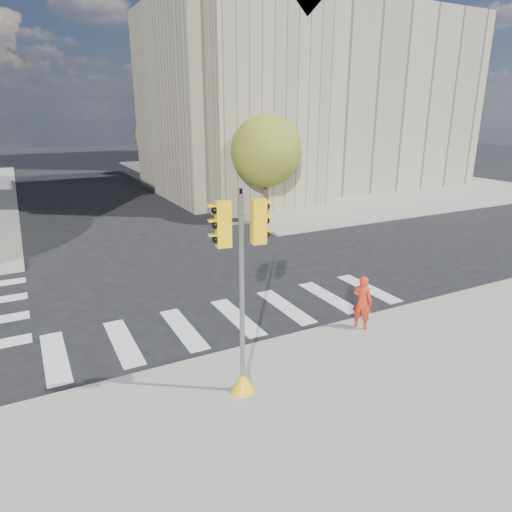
{
  "coord_description": "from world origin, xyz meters",
  "views": [
    {
      "loc": [
        -5.71,
        -14.11,
        6.3
      ],
      "look_at": [
        0.39,
        -2.38,
        2.1
      ],
      "focal_mm": 32.0,
      "sensor_mm": 36.0,
      "label": 1
    }
  ],
  "objects_px": {
    "lamp_far": "(178,131)",
    "photographer": "(362,302)",
    "lamp_near": "(244,138)",
    "traffic_signal": "(242,312)"
  },
  "relations": [
    {
      "from": "lamp_near",
      "to": "traffic_signal",
      "type": "height_order",
      "value": "lamp_near"
    },
    {
      "from": "lamp_near",
      "to": "traffic_signal",
      "type": "bearing_deg",
      "value": -116.17
    },
    {
      "from": "lamp_near",
      "to": "traffic_signal",
      "type": "distance_m",
      "value": 22.32
    },
    {
      "from": "lamp_far",
      "to": "traffic_signal",
      "type": "height_order",
      "value": "lamp_far"
    },
    {
      "from": "lamp_far",
      "to": "photographer",
      "type": "height_order",
      "value": "lamp_far"
    },
    {
      "from": "lamp_far",
      "to": "photographer",
      "type": "distance_m",
      "value": 33.22
    },
    {
      "from": "traffic_signal",
      "to": "lamp_near",
      "type": "bearing_deg",
      "value": 71.39
    },
    {
      "from": "lamp_near",
      "to": "lamp_far",
      "type": "bearing_deg",
      "value": 90.0
    },
    {
      "from": "lamp_far",
      "to": "photographer",
      "type": "relative_size",
      "value": 4.99
    },
    {
      "from": "traffic_signal",
      "to": "lamp_far",
      "type": "bearing_deg",
      "value": 81.47
    }
  ]
}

